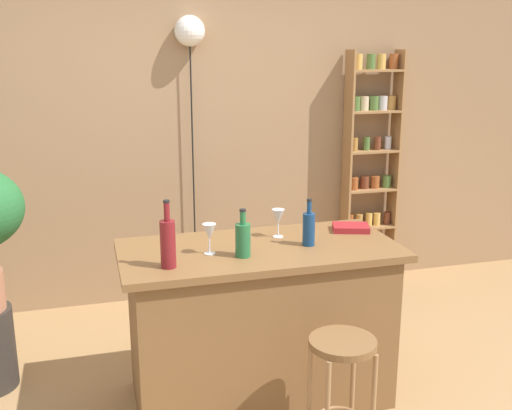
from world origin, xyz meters
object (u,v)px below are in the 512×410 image
object	(u,v)px
bar_stool	(342,372)
pendant_globe_light	(190,35)
bottle_wine_red	(168,242)
wine_glass_center	(278,217)
bottle_sauce_amber	(243,239)
spice_shelf	(371,162)
cookbook	(351,228)
wine_glass_left	(209,233)
bottle_vinegar	(309,228)

from	to	relation	value
bar_stool	pendant_globe_light	xyz separation A→B (m)	(-0.31, 2.18, 1.58)
bottle_wine_red	wine_glass_center	xyz separation A→B (m)	(0.67, 0.32, -0.01)
bottle_sauce_amber	pendant_globe_light	world-z (taller)	pendant_globe_light
spice_shelf	bottle_wine_red	size ratio (longest dim) A/B	5.65
wine_glass_center	pendant_globe_light	size ratio (longest dim) A/B	0.07
spice_shelf	bar_stool	bearing A→B (deg)	-118.58
spice_shelf	cookbook	size ratio (longest dim) A/B	9.25
bottle_wine_red	bottle_sauce_amber	bearing A→B (deg)	8.25
wine_glass_left	cookbook	size ratio (longest dim) A/B	0.78
spice_shelf	bottle_sauce_amber	distance (m)	2.22
spice_shelf	wine_glass_left	world-z (taller)	spice_shelf
bar_stool	bottle_sauce_amber	xyz separation A→B (m)	(-0.35, 0.52, 0.53)
wine_glass_left	pendant_globe_light	xyz separation A→B (m)	(0.19, 1.58, 1.02)
spice_shelf	pendant_globe_light	world-z (taller)	pendant_globe_light
bar_stool	cookbook	size ratio (longest dim) A/B	3.05
wine_glass_center	wine_glass_left	bearing A→B (deg)	-157.52
bottle_vinegar	wine_glass_left	bearing A→B (deg)	179.39
bottle_wine_red	cookbook	xyz separation A→B (m)	(1.12, 0.33, -0.11)
cookbook	bottle_wine_red	bearing A→B (deg)	-145.60
bar_stool	spice_shelf	xyz separation A→B (m)	(1.16, 2.14, 0.57)
bottle_wine_red	bottle_vinegar	xyz separation A→B (m)	(0.79, 0.14, -0.03)
bottle_wine_red	pendant_globe_light	world-z (taller)	pendant_globe_light
spice_shelf	bottle_wine_red	xyz separation A→B (m)	(-1.91, -1.68, -0.00)
bottle_vinegar	pendant_globe_light	world-z (taller)	pendant_globe_light
bar_stool	bottle_sauce_amber	world-z (taller)	bottle_sauce_amber
spice_shelf	bottle_vinegar	distance (m)	1.90
cookbook	bottle_sauce_amber	bearing A→B (deg)	-141.52
spice_shelf	bottle_sauce_amber	size ratio (longest dim) A/B	7.61
bottle_sauce_amber	spice_shelf	bearing A→B (deg)	46.95
bar_stool	bottle_vinegar	bearing A→B (deg)	85.77
bar_stool	wine_glass_center	xyz separation A→B (m)	(-0.07, 0.79, 0.55)
bar_stool	pendant_globe_light	size ratio (longest dim) A/B	0.29
bottle_sauce_amber	bottle_vinegar	distance (m)	0.40
bottle_vinegar	spice_shelf	bearing A→B (deg)	53.94
pendant_globe_light	bar_stool	bearing A→B (deg)	-81.85
bottle_sauce_amber	wine_glass_left	xyz separation A→B (m)	(-0.16, 0.09, 0.02)
spice_shelf	bottle_sauce_amber	xyz separation A→B (m)	(-1.51, -1.62, -0.04)
spice_shelf	wine_glass_center	bearing A→B (deg)	-132.44
bottle_vinegar	cookbook	distance (m)	0.39
bottle_wine_red	wine_glass_center	world-z (taller)	bottle_wine_red
spice_shelf	cookbook	world-z (taller)	spice_shelf
wine_glass_left	bar_stool	bearing A→B (deg)	-49.98
bottle_sauce_amber	bottle_vinegar	size ratio (longest dim) A/B	0.97
bottle_sauce_amber	cookbook	bearing A→B (deg)	20.30
wine_glass_left	bottle_vinegar	bearing A→B (deg)	-0.61
wine_glass_left	cookbook	world-z (taller)	wine_glass_left
bottle_sauce_amber	wine_glass_center	size ratio (longest dim) A/B	1.56
bar_stool	wine_glass_center	size ratio (longest dim) A/B	3.91
bottle_sauce_amber	wine_glass_center	bearing A→B (deg)	44.04
bottle_vinegar	bar_stool	bearing A→B (deg)	-94.23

